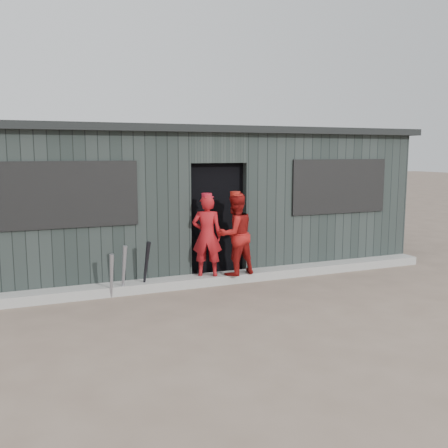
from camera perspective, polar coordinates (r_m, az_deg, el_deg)
name	(u,v)px	position (r m, az deg, el deg)	size (l,w,h in m)	color
ground	(274,315)	(6.89, 5.79, -10.25)	(80.00, 80.00, 0.00)	brown
curb	(224,278)	(8.45, -0.05, -6.20)	(8.00, 0.36, 0.15)	gray
bat_left	(111,276)	(7.68, -12.74, -5.81)	(0.07, 0.07, 0.69)	gray
bat_mid	(124,271)	(7.75, -11.38, -5.24)	(0.07, 0.07, 0.79)	gray
bat_right	(146,267)	(7.90, -8.90, -4.84)	(0.07, 0.07, 0.82)	black
player_red_left	(207,236)	(8.18, -1.96, -1.33)	(0.49, 0.32, 1.35)	#A11319
player_red_right	(235,234)	(8.26, 1.28, -1.16)	(0.66, 0.52, 1.37)	maroon
player_grey_back	(225,241)	(9.01, 0.16, -1.92)	(0.58, 0.38, 1.19)	silver
dugout	(191,198)	(9.81, -3.79, 2.97)	(8.30, 3.30, 2.62)	black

